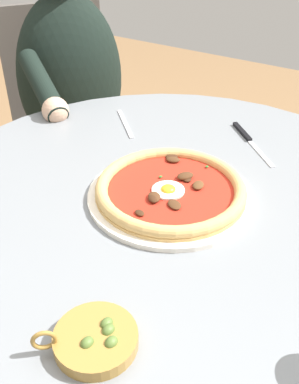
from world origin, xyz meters
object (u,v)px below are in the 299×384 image
at_px(pizza_on_plate, 171,190).
at_px(steak_knife, 247,137).
at_px(fork_utensil, 125,124).
at_px(olive_pan, 95,339).
at_px(dining_table, 169,252).
at_px(cafe_chair_diner, 65,113).
at_px(diner_person, 77,136).

xyz_separation_m(pizza_on_plate, steak_knife, (0.31, -0.03, -0.01)).
distance_m(steak_knife, fork_utensil, 0.30).
bearing_deg(olive_pan, fork_utensil, 31.88).
bearing_deg(dining_table, pizza_on_plate, -45.68).
distance_m(dining_table, pizza_on_plate, 0.16).
xyz_separation_m(dining_table, cafe_chair_diner, (0.50, 0.74, -0.06)).
bearing_deg(diner_person, fork_utensil, -119.34).
xyz_separation_m(steak_knife, olive_pan, (-0.65, -0.06, 0.01)).
bearing_deg(diner_person, cafe_chair_diner, 55.33).
bearing_deg(olive_pan, steak_knife, 5.00).
bearing_deg(fork_utensil, olive_pan, -148.12).
bearing_deg(pizza_on_plate, dining_table, 134.32).
distance_m(dining_table, cafe_chair_diner, 0.90).
bearing_deg(olive_pan, diner_person, 42.97).
distance_m(fork_utensil, diner_person, 0.47).
distance_m(pizza_on_plate, olive_pan, 0.35).
xyz_separation_m(pizza_on_plate, fork_utensil, (0.21, 0.26, -0.01)).
height_order(diner_person, cafe_chair_diner, diner_person).
bearing_deg(cafe_chair_diner, olive_pan, -135.49).
relative_size(olive_pan, diner_person, 0.10).
bearing_deg(diner_person, olive_pan, -137.03).
bearing_deg(pizza_on_plate, olive_pan, -165.81).
xyz_separation_m(dining_table, fork_utensil, (0.21, 0.26, 0.14)).
bearing_deg(fork_utensil, cafe_chair_diner, 59.26).
bearing_deg(diner_person, steak_knife, -99.53).
bearing_deg(pizza_on_plate, steak_knife, -5.53).
xyz_separation_m(olive_pan, fork_utensil, (0.56, 0.35, -0.01)).
xyz_separation_m(dining_table, pizza_on_plate, (0.00, -0.00, 0.16)).
height_order(olive_pan, fork_utensil, olive_pan).
height_order(pizza_on_plate, olive_pan, olive_pan).
distance_m(diner_person, cafe_chair_diner, 0.15).
relative_size(pizza_on_plate, olive_pan, 2.75).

